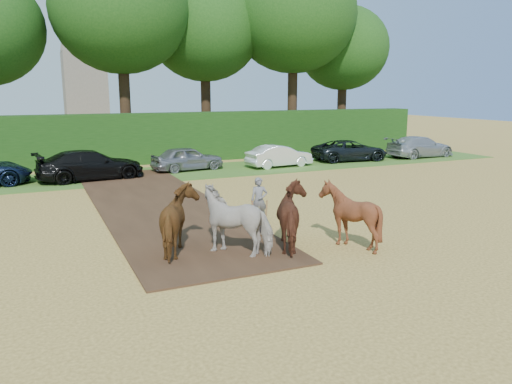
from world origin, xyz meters
The scene contains 8 objects.
ground centered at (0.00, 0.00, 0.00)m, with size 120.00×120.00×0.00m, color gold.
earth_strip centered at (1.50, 7.00, 0.03)m, with size 4.50×17.00×0.05m, color #472D1C.
grass_verge centered at (0.00, 14.00, 0.01)m, with size 50.00×5.00×0.03m, color #38601E.
hedgerow centered at (0.00, 18.50, 1.50)m, with size 46.00×1.60×3.00m, color #14380F.
plough_team centered at (3.00, 0.23, 0.91)m, with size 6.37×4.71×1.83m.
parked_cars centered at (2.71, 13.94, 0.70)m, with size 40.78×3.28×1.49m.
treeline centered at (-1.69, 21.69, 8.97)m, with size 48.70×10.60×14.21m.
church centered at (4.00, 55.00, 13.73)m, with size 5.20×5.20×27.00m.
Camera 1 is at (-2.78, -11.79, 4.36)m, focal length 35.00 mm.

